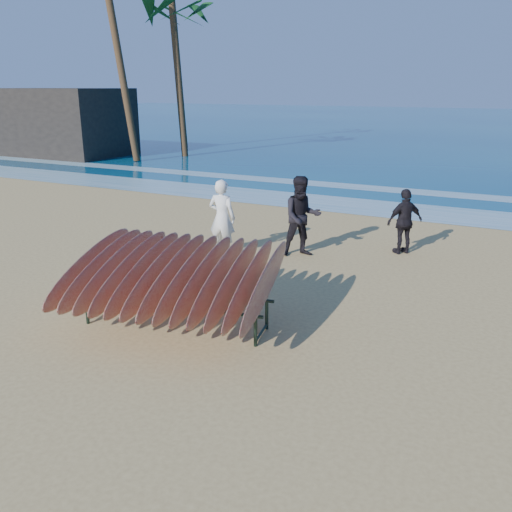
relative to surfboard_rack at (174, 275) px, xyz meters
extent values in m
plane|color=tan|center=(0.79, 0.60, -0.91)|extent=(120.00, 120.00, 0.00)
plane|color=navy|center=(0.79, 55.60, -0.90)|extent=(160.00, 160.00, 0.00)
plane|color=white|center=(0.79, 10.60, -0.90)|extent=(160.00, 160.00, 0.00)
plane|color=white|center=(0.79, 14.10, -0.90)|extent=(160.00, 160.00, 0.00)
cylinder|color=black|center=(-1.40, -0.59, -0.66)|extent=(0.06, 0.06, 0.50)
cylinder|color=black|center=(1.51, -0.05, -0.66)|extent=(0.06, 0.06, 0.50)
cylinder|color=black|center=(-1.51, 0.05, -0.66)|extent=(0.06, 0.06, 0.50)
cylinder|color=black|center=(1.40, 0.59, -0.66)|extent=(0.06, 0.06, 0.50)
cylinder|color=black|center=(0.06, -0.32, -0.41)|extent=(3.16, 0.63, 0.06)
cylinder|color=black|center=(-0.06, 0.32, -0.41)|extent=(3.16, 0.63, 0.06)
cylinder|color=black|center=(-1.46, -0.27, -0.83)|extent=(0.16, 0.65, 0.04)
cylinder|color=black|center=(1.46, 0.27, -0.83)|extent=(0.16, 0.65, 0.04)
ellipsoid|color=#6B0907|center=(-1.52, -0.28, 0.01)|extent=(0.57, 2.75, 1.10)
ellipsoid|color=#6B0907|center=(-1.27, -0.23, 0.01)|extent=(0.57, 2.75, 1.10)
ellipsoid|color=#6B0907|center=(-1.02, -0.19, 0.01)|extent=(0.57, 2.75, 1.10)
ellipsoid|color=#6B0907|center=(-0.76, -0.14, 0.01)|extent=(0.57, 2.75, 1.10)
ellipsoid|color=#6B0907|center=(-0.51, -0.09, 0.01)|extent=(0.57, 2.75, 1.10)
ellipsoid|color=#6B0907|center=(-0.25, -0.05, 0.01)|extent=(0.57, 2.75, 1.10)
ellipsoid|color=#6B0907|center=(0.00, 0.00, 0.01)|extent=(0.57, 2.75, 1.10)
ellipsoid|color=#6B0907|center=(0.25, 0.05, 0.01)|extent=(0.57, 2.75, 1.10)
ellipsoid|color=#6B0907|center=(0.51, 0.09, 0.01)|extent=(0.57, 2.75, 1.10)
ellipsoid|color=#6B0907|center=(0.76, 0.14, 0.01)|extent=(0.57, 2.75, 1.10)
ellipsoid|color=#6B0907|center=(1.02, 0.19, 0.01)|extent=(0.57, 2.75, 1.10)
ellipsoid|color=#6B0907|center=(1.27, 0.23, 0.01)|extent=(0.57, 2.75, 1.10)
ellipsoid|color=#6B0907|center=(1.52, 0.28, 0.01)|extent=(0.57, 2.75, 1.10)
imported|color=white|center=(-1.35, 3.87, -0.01)|extent=(0.69, 0.48, 1.80)
imported|color=black|center=(0.35, 4.64, 0.03)|extent=(1.16, 1.11, 1.89)
imported|color=black|center=(2.46, 5.91, -0.13)|extent=(0.92, 0.91, 1.56)
cube|color=#2D2823|center=(-20.07, 16.86, 0.95)|extent=(8.38, 4.66, 3.73)
cylinder|color=brown|center=(-13.85, 15.49, 3.98)|extent=(0.36, 1.96, 9.70)
cylinder|color=brown|center=(-12.80, 18.96, 3.14)|extent=(0.36, 1.04, 8.09)
cylinder|color=brown|center=(-15.00, 22.11, 4.53)|extent=(0.36, 1.29, 10.87)
camera|label=1|loc=(4.93, -6.81, 2.93)|focal=38.00mm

